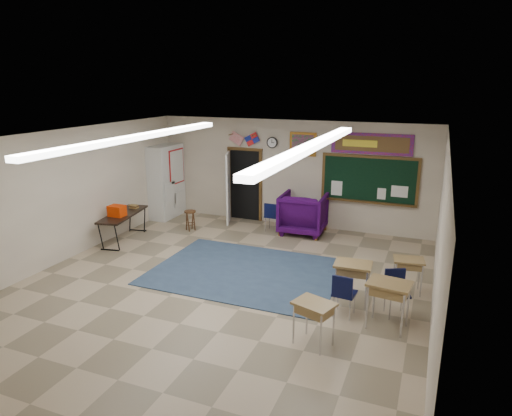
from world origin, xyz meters
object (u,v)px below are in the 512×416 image
at_px(student_desk_front_left, 352,281).
at_px(wooden_stool, 190,220).
at_px(folding_table, 124,226).
at_px(student_desk_front_right, 408,274).
at_px(wingback_armchair, 303,213).

bearing_deg(student_desk_front_left, wooden_stool, 148.84).
xyz_separation_m(folding_table, wooden_stool, (1.19, 1.38, -0.11)).
bearing_deg(student_desk_front_right, wingback_armchair, 127.31).
height_order(wingback_armchair, student_desk_front_left, wingback_armchair).
bearing_deg(wingback_armchair, student_desk_front_right, 133.94).
bearing_deg(wingback_armchair, wooden_stool, 15.40).
height_order(student_desk_front_left, folding_table, folding_table).
bearing_deg(student_desk_front_right, wooden_stool, 153.69).
distance_m(student_desk_front_right, wooden_stool, 6.17).
distance_m(wingback_armchair, student_desk_front_right, 4.04).
relative_size(student_desk_front_left, folding_table, 0.44).
relative_size(student_desk_front_left, wooden_stool, 1.43).
bearing_deg(student_desk_front_left, folding_table, 165.24).
distance_m(wingback_armchair, student_desk_front_left, 4.17).
bearing_deg(folding_table, wooden_stool, 38.83).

